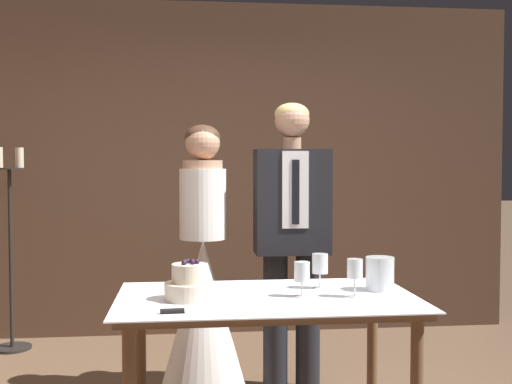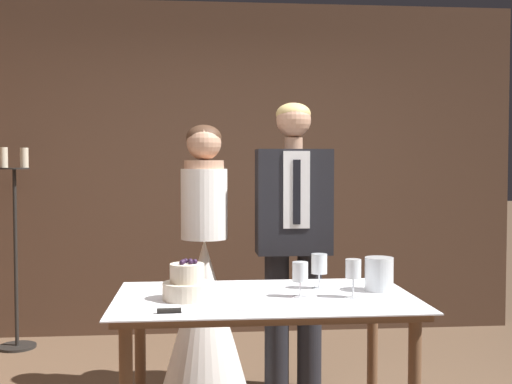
{
  "view_description": "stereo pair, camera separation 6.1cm",
  "coord_description": "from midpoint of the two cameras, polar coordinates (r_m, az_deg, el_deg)",
  "views": [
    {
      "loc": [
        -0.32,
        -2.96,
        1.4
      ],
      "look_at": [
        0.06,
        0.44,
        1.24
      ],
      "focal_mm": 45.0,
      "sensor_mm": 36.0,
      "label": 1
    },
    {
      "loc": [
        -0.26,
        -2.97,
        1.4
      ],
      "look_at": [
        0.06,
        0.44,
        1.24
      ],
      "focal_mm": 45.0,
      "sensor_mm": 36.0,
      "label": 2
    }
  ],
  "objects": [
    {
      "name": "wall_back",
      "position": [
        5.31,
        -2.15,
        2.06
      ],
      "size": [
        4.77,
        0.12,
        2.71
      ],
      "primitive_type": "cube",
      "color": "#513828",
      "rests_on": "ground_plane"
    },
    {
      "name": "groom",
      "position": [
        3.93,
        3.78,
        -3.19
      ],
      "size": [
        0.45,
        0.25,
        1.77
      ],
      "color": "black",
      "rests_on": "ground_plane"
    },
    {
      "name": "tiered_cake",
      "position": [
        2.96,
        -5.54,
        -8.17
      ],
      "size": [
        0.22,
        0.22,
        0.19
      ],
      "color": "beige",
      "rests_on": "cake_table"
    },
    {
      "name": "bride",
      "position": [
        3.94,
        -4.15,
        -9.12
      ],
      "size": [
        0.54,
        0.54,
        1.63
      ],
      "color": "white",
      "rests_on": "ground_plane"
    },
    {
      "name": "candle_stand",
      "position": [
        5.16,
        -20.27,
        -5.12
      ],
      "size": [
        0.28,
        0.28,
        1.52
      ],
      "color": "black",
      "rests_on": "ground_plane"
    },
    {
      "name": "wine_glass_far",
      "position": [
        3.21,
        6.18,
        -6.53
      ],
      "size": [
        0.08,
        0.08,
        0.17
      ],
      "color": "silver",
      "rests_on": "cake_table"
    },
    {
      "name": "wine_glass_middle",
      "position": [
        3.02,
        9.22,
        -6.94
      ],
      "size": [
        0.07,
        0.07,
        0.18
      ],
      "color": "silver",
      "rests_on": "cake_table"
    },
    {
      "name": "wine_glass_near",
      "position": [
        3.0,
        4.53,
        -7.26
      ],
      "size": [
        0.07,
        0.07,
        0.16
      ],
      "color": "silver",
      "rests_on": "cake_table"
    },
    {
      "name": "hurricane_candle",
      "position": [
        3.2,
        11.43,
        -7.23
      ],
      "size": [
        0.14,
        0.14,
        0.16
      ],
      "color": "silver",
      "rests_on": "cake_table"
    },
    {
      "name": "cake_knife",
      "position": [
        2.71,
        -5.68,
        -10.46
      ],
      "size": [
        0.39,
        0.05,
        0.02
      ],
      "rotation": [
        0.0,
        0.0,
        0.06
      ],
      "color": "silver",
      "rests_on": "cake_table"
    },
    {
      "name": "cake_table",
      "position": [
        3.04,
        1.39,
        -10.89
      ],
      "size": [
        1.39,
        0.84,
        0.78
      ],
      "color": "brown",
      "rests_on": "ground_plane"
    }
  ]
}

